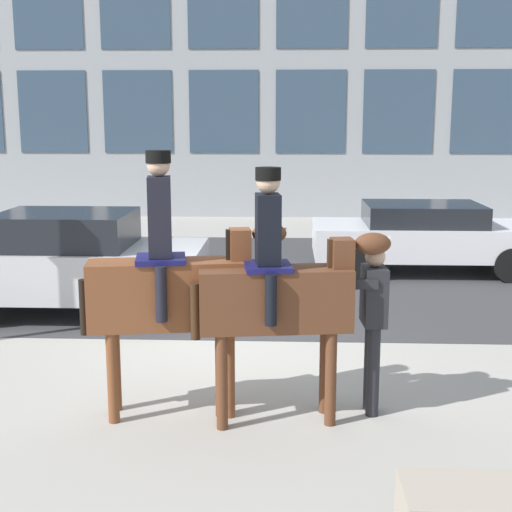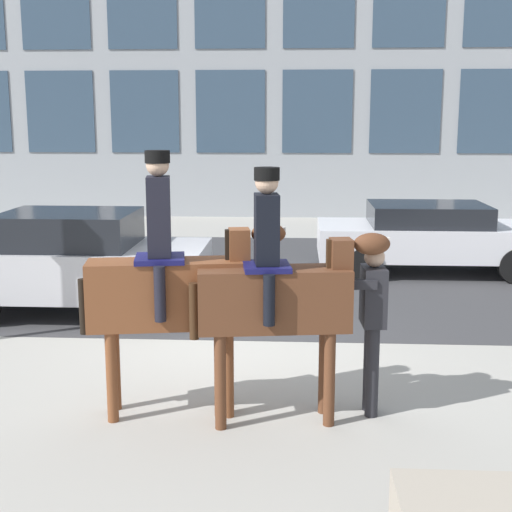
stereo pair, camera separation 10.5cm
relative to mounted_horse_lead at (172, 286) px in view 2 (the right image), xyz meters
The scene contains 7 objects.
ground_plane 2.37m from the mounted_horse_lead, 75.78° to the left, with size 80.00×80.00×0.00m, color #9E9B93.
road_surface 6.80m from the mounted_horse_lead, 85.85° to the left, with size 23.39×8.50×0.01m.
mounted_horse_lead is the anchor object (origin of this frame).
mounted_horse_companion 1.05m from the mounted_horse_lead, ahead, with size 1.92×0.65×2.49m.
pedestrian_bystander 1.99m from the mounted_horse_lead, ahead, with size 0.82×0.46×1.71m.
street_car_near_lane 4.32m from the mounted_horse_lead, 120.11° to the left, with size 3.93×1.87×1.56m.
street_car_far_lane 7.99m from the mounted_horse_lead, 61.47° to the left, with size 4.39×1.95×1.34m.
Camera 2 is at (0.74, -8.65, 2.93)m, focal length 50.00 mm.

